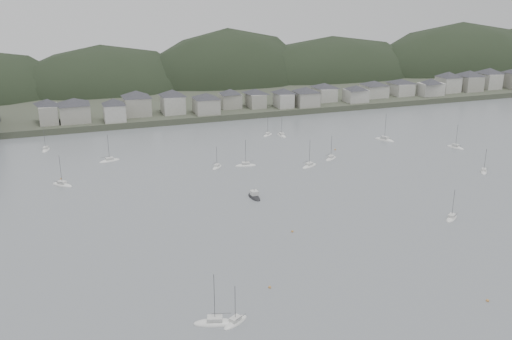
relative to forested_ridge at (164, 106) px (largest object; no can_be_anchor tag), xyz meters
name	(u,v)px	position (x,y,z in m)	size (l,w,h in m)	color
ground	(371,298)	(-4.83, -269.40, 11.28)	(900.00, 900.00, 0.00)	slate
far_shore_land	(149,81)	(-4.83, 25.60, 12.78)	(900.00, 250.00, 3.00)	#383D2D
forested_ridge	(164,106)	(0.00, 0.00, 0.00)	(851.55, 103.94, 102.57)	black
waterfront_town	(277,95)	(45.75, -86.06, 19.95)	(451.48, 28.46, 12.92)	#9A998C
moored_fleet	(201,196)	(-24.62, -197.34, 11.46)	(231.24, 173.57, 13.65)	white
motor_launch_far	(254,197)	(-8.70, -203.53, 11.58)	(3.14, 7.96, 3.88)	black
mooring_buoys	(275,215)	(-7.90, -219.36, 11.43)	(108.63, 116.23, 0.70)	#BA7F3E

